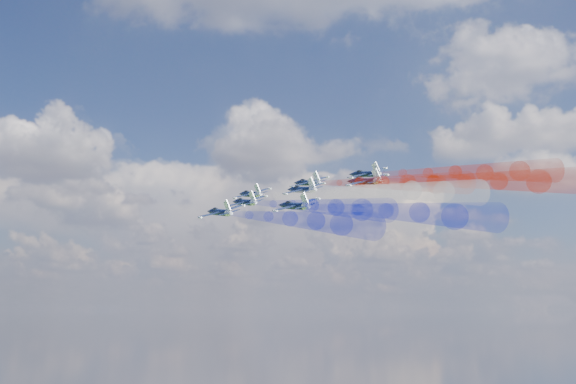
# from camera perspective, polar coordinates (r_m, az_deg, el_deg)

# --- Properties ---
(jet_lead) EXTENTS (15.24, 15.45, 7.83)m
(jet_lead) POSITION_cam_1_polar(r_m,az_deg,el_deg) (159.35, -3.10, -0.18)
(jet_lead) COLOR black
(trail_lead) EXTENTS (31.57, 36.76, 11.92)m
(trail_lead) POSITION_cam_1_polar(r_m,az_deg,el_deg) (135.44, 1.99, -0.35)
(trail_lead) COLOR white
(jet_inner_left) EXTENTS (15.24, 15.45, 7.83)m
(jet_inner_left) POSITION_cam_1_polar(r_m,az_deg,el_deg) (145.80, -3.57, -0.85)
(jet_inner_left) COLOR black
(trail_inner_left) EXTENTS (31.57, 36.76, 11.92)m
(trail_inner_left) POSITION_cam_1_polar(r_m,az_deg,el_deg) (121.84, 2.01, -1.16)
(trail_inner_left) COLOR #1924D7
(jet_inner_right) EXTENTS (15.24, 15.45, 7.83)m
(jet_inner_right) POSITION_cam_1_polar(r_m,az_deg,el_deg) (152.21, 1.66, 0.77)
(jet_inner_right) COLOR black
(trail_inner_right) EXTENTS (31.57, 36.76, 11.92)m
(trail_inner_right) POSITION_cam_1_polar(r_m,az_deg,el_deg) (129.60, 7.87, 0.77)
(trail_inner_right) COLOR red
(jet_outer_left) EXTENTS (15.24, 15.45, 7.83)m
(jet_outer_left) POSITION_cam_1_polar(r_m,az_deg,el_deg) (132.05, -5.64, -1.69)
(jet_outer_left) COLOR black
(trail_outer_left) EXTENTS (31.57, 36.76, 11.92)m
(trail_outer_left) POSITION_cam_1_polar(r_m,az_deg,el_deg) (107.67, 0.20, -2.23)
(trail_outer_left) COLOR #1924D7
(jet_center_third) EXTENTS (15.24, 15.45, 7.83)m
(jet_center_third) POSITION_cam_1_polar(r_m,az_deg,el_deg) (139.51, 1.20, 0.20)
(jet_center_third) COLOR black
(trail_center_third) EXTENTS (31.57, 36.76, 11.92)m
(trail_center_third) POSITION_cam_1_polar(r_m,az_deg,el_deg) (116.85, 8.00, 0.09)
(trail_center_third) COLOR white
(jet_outer_right) EXTENTS (15.24, 15.45, 7.83)m
(jet_outer_right) POSITION_cam_1_polar(r_m,az_deg,el_deg) (148.28, 6.44, 1.49)
(jet_outer_right) COLOR black
(trail_outer_right) EXTENTS (31.57, 36.76, 11.92)m
(trail_outer_right) POSITION_cam_1_polar(r_m,az_deg,el_deg) (127.17, 13.63, 1.60)
(trail_outer_right) COLOR red
(jet_rear_left) EXTENTS (15.24, 15.45, 7.83)m
(jet_rear_left) POSITION_cam_1_polar(r_m,az_deg,el_deg) (125.78, 0.55, -1.15)
(jet_rear_left) COLOR black
(trail_rear_left) EXTENTS (31.57, 36.76, 11.92)m
(trail_rear_left) POSITION_cam_1_polar(r_m,az_deg,el_deg) (103.06, 8.12, -1.58)
(trail_rear_left) COLOR #1924D7
(jet_rear_right) EXTENTS (15.24, 15.45, 7.83)m
(jet_rear_right) POSITION_cam_1_polar(r_m,az_deg,el_deg) (135.17, 6.39, 0.89)
(jet_rear_right) COLOR black
(trail_rear_right) EXTENTS (31.57, 36.76, 11.92)m
(trail_rear_right) POSITION_cam_1_polar(r_m,az_deg,el_deg) (114.15, 14.40, 0.90)
(trail_rear_right) COLOR red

